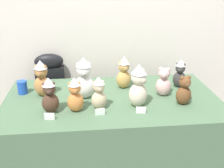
# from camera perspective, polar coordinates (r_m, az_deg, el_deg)

# --- Properties ---
(wall_back) EXTENTS (7.00, 0.08, 2.60)m
(wall_back) POSITION_cam_1_polar(r_m,az_deg,el_deg) (2.66, -1.63, 14.90)
(wall_back) COLOR silver
(wall_back) RESTS_ON ground_plane
(display_table) EXTENTS (1.72, 0.93, 0.74)m
(display_table) POSITION_cam_1_polar(r_m,az_deg,el_deg) (2.32, -0.00, -11.21)
(display_table) COLOR #4C6B4C
(display_table) RESTS_ON ground_plane
(instrument_case) EXTENTS (0.29, 0.14, 0.95)m
(instrument_case) POSITION_cam_1_polar(r_m,az_deg,el_deg) (2.80, -12.77, -2.90)
(instrument_case) COLOR black
(instrument_case) RESTS_ON ground_plane
(teddy_bear_cream) EXTENTS (0.19, 0.19, 0.33)m
(teddy_bear_cream) POSITION_cam_1_polar(r_m,az_deg,el_deg) (1.95, 5.73, -0.47)
(teddy_bear_cream) COLOR beige
(teddy_bear_cream) RESTS_ON display_table
(teddy_bear_honey) EXTENTS (0.15, 0.14, 0.28)m
(teddy_bear_honey) POSITION_cam_1_polar(r_m,az_deg,el_deg) (2.27, 2.57, 2.42)
(teddy_bear_honey) COLOR tan
(teddy_bear_honey) RESTS_ON display_table
(teddy_bear_caramel) EXTENTS (0.16, 0.14, 0.30)m
(teddy_bear_caramel) POSITION_cam_1_polar(r_m,az_deg,el_deg) (2.19, -14.95, 1.09)
(teddy_bear_caramel) COLOR #B27A42
(teddy_bear_caramel) RESTS_ON display_table
(teddy_bear_sand) EXTENTS (0.13, 0.11, 0.25)m
(teddy_bear_sand) POSITION_cam_1_polar(r_m,az_deg,el_deg) (1.92, -2.84, -2.04)
(teddy_bear_sand) COLOR #CCB78E
(teddy_bear_sand) RESTS_ON display_table
(teddy_bear_blush) EXTENTS (0.15, 0.14, 0.24)m
(teddy_bear_blush) POSITION_cam_1_polar(r_m,az_deg,el_deg) (2.17, 11.07, 0.32)
(teddy_bear_blush) COLOR beige
(teddy_bear_blush) RESTS_ON display_table
(teddy_bear_chestnut) EXTENTS (0.13, 0.12, 0.23)m
(teddy_bear_chestnut) POSITION_cam_1_polar(r_m,az_deg,el_deg) (2.06, 15.31, -1.49)
(teddy_bear_chestnut) COLOR brown
(teddy_bear_chestnut) RESTS_ON display_table
(teddy_bear_cocoa) EXTENTS (0.13, 0.11, 0.27)m
(teddy_bear_cocoa) POSITION_cam_1_polar(r_m,az_deg,el_deg) (1.91, -13.31, -2.52)
(teddy_bear_cocoa) COLOR #4C3323
(teddy_bear_cocoa) RESTS_ON display_table
(teddy_bear_snow) EXTENTS (0.16, 0.14, 0.34)m
(teddy_bear_snow) POSITION_cam_1_polar(r_m,az_deg,el_deg) (2.08, -6.03, 1.20)
(teddy_bear_snow) COLOR white
(teddy_bear_snow) RESTS_ON display_table
(teddy_bear_charcoal) EXTENTS (0.15, 0.14, 0.25)m
(teddy_bear_charcoal) POSITION_cam_1_polar(r_m,az_deg,el_deg) (2.37, 14.45, 2.16)
(teddy_bear_charcoal) COLOR #383533
(teddy_bear_charcoal) RESTS_ON display_table
(teddy_bear_ginger) EXTENTS (0.13, 0.12, 0.26)m
(teddy_bear_ginger) POSITION_cam_1_polar(r_m,az_deg,el_deg) (1.90, -8.00, -2.38)
(teddy_bear_ginger) COLOR #D17F3D
(teddy_bear_ginger) RESTS_ON display_table
(party_cup_blue) EXTENTS (0.08, 0.08, 0.11)m
(party_cup_blue) POSITION_cam_1_polar(r_m,az_deg,el_deg) (2.31, -18.82, -0.67)
(party_cup_blue) COLOR blue
(party_cup_blue) RESTS_ON display_table
(name_card_front_left) EXTENTS (0.07, 0.02, 0.05)m
(name_card_front_left) POSITION_cam_1_polar(r_m,az_deg,el_deg) (1.90, 6.27, -5.64)
(name_card_front_left) COLOR white
(name_card_front_left) RESTS_ON display_table
(name_card_front_middle) EXTENTS (0.07, 0.02, 0.05)m
(name_card_front_middle) POSITION_cam_1_polar(r_m,az_deg,el_deg) (1.86, -13.38, -6.84)
(name_card_front_middle) COLOR white
(name_card_front_middle) RESTS_ON display_table
(name_card_front_right) EXTENTS (0.07, 0.02, 0.05)m
(name_card_front_right) POSITION_cam_1_polar(r_m,az_deg,el_deg) (1.87, -2.61, -6.04)
(name_card_front_right) COLOR white
(name_card_front_right) RESTS_ON display_table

